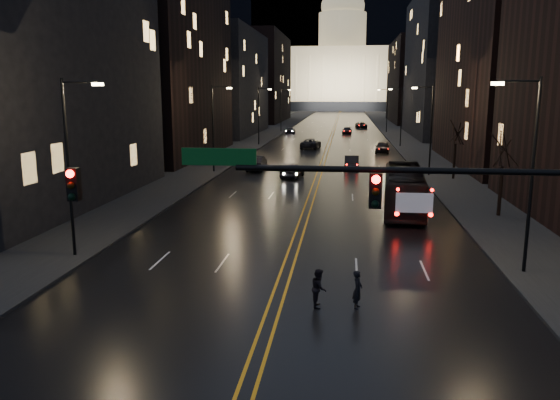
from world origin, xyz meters
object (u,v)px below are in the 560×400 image
(bus, at_px, (404,190))
(oncoming_car_b, at_px, (257,163))
(pedestrian_a, at_px, (358,290))
(pedestrian_b, at_px, (319,288))
(traffic_signal, at_px, (462,210))
(receding_car_a, at_px, (352,162))
(oncoming_car_a, at_px, (292,170))

(bus, xyz_separation_m, oncoming_car_b, (-13.65, 18.88, -0.74))
(pedestrian_a, distance_m, pedestrian_b, 1.51)
(traffic_signal, xyz_separation_m, receding_car_a, (-2.55, 44.63, -4.38))
(pedestrian_b, bearing_deg, bus, -16.73)
(oncoming_car_b, bearing_deg, receding_car_a, -167.00)
(traffic_signal, bearing_deg, receding_car_a, 93.26)
(receding_car_a, height_order, pedestrian_a, pedestrian_a)
(pedestrian_a, bearing_deg, bus, 2.37)
(pedestrian_a, bearing_deg, traffic_signal, -138.48)
(receding_car_a, bearing_deg, oncoming_car_b, -166.55)
(pedestrian_a, height_order, pedestrian_b, pedestrian_b)
(bus, bearing_deg, receding_car_a, 103.53)
(traffic_signal, xyz_separation_m, bus, (0.91, 23.38, -3.56))
(traffic_signal, xyz_separation_m, pedestrian_a, (-2.67, 5.00, -4.33))
(traffic_signal, height_order, bus, traffic_signal)
(bus, distance_m, oncoming_car_b, 23.31)
(bus, bearing_deg, oncoming_car_b, 130.15)
(bus, height_order, pedestrian_b, bus)
(bus, distance_m, oncoming_car_a, 17.02)
(traffic_signal, distance_m, receding_car_a, 44.91)
(traffic_signal, bearing_deg, pedestrian_a, 118.11)
(bus, relative_size, receding_car_a, 2.53)
(oncoming_car_a, relative_size, pedestrian_a, 2.85)
(bus, relative_size, oncoming_car_b, 2.26)
(oncoming_car_a, bearing_deg, oncoming_car_b, -39.37)
(pedestrian_a, bearing_deg, oncoming_car_b, 28.53)
(traffic_signal, height_order, oncoming_car_a, traffic_signal)
(traffic_signal, relative_size, oncoming_car_a, 3.94)
(oncoming_car_a, relative_size, receding_car_a, 1.00)
(traffic_signal, distance_m, oncoming_car_b, 44.35)
(oncoming_car_b, relative_size, pedestrian_a, 3.20)
(pedestrian_a, xyz_separation_m, pedestrian_b, (-1.51, 0.00, 0.00))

